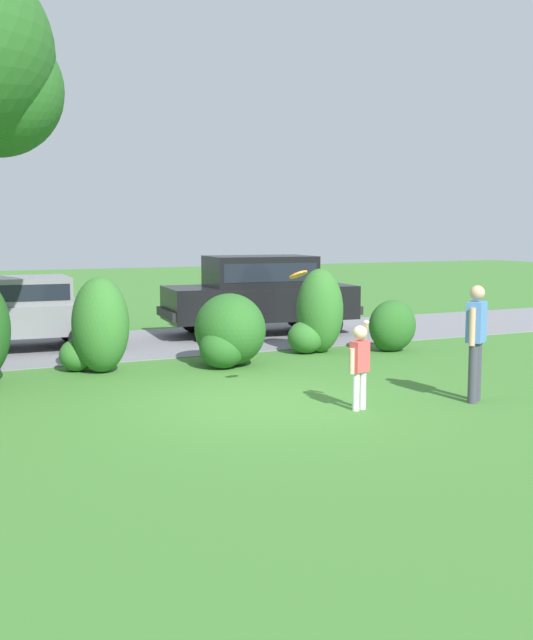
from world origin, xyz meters
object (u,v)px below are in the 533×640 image
object	(u,v)px
parked_sedan	(17,311)
parked_suv	(260,291)
frisbee	(298,275)
child_thrower	(360,360)
adult_onlooker	(476,337)

from	to	relation	value
parked_sedan	parked_suv	distance (m)	5.63
parked_suv	frisbee	distance (m)	7.27
parked_suv	frisbee	xyz separation A→B (m)	(-2.49, -6.78, 0.82)
parked_sedan	child_thrower	xyz separation A→B (m)	(3.66, -7.67, -0.13)
parked_suv	adult_onlooker	bearing A→B (deg)	-91.06
frisbee	adult_onlooker	world-z (taller)	frisbee
child_thrower	parked_sedan	bearing A→B (deg)	115.48
adult_onlooker	parked_suv	bearing A→B (deg)	88.94
parked_sedan	adult_onlooker	world-z (taller)	adult_onlooker
parked_sedan	adult_onlooker	distance (m)	9.67
parked_sedan	frisbee	world-z (taller)	frisbee
parked_suv	adult_onlooker	size ratio (longest dim) A/B	2.79
child_thrower	adult_onlooker	distance (m)	1.87
child_thrower	adult_onlooker	xyz separation A→B (m)	(1.82, -0.29, 0.27)
parked_suv	adult_onlooker	world-z (taller)	parked_suv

